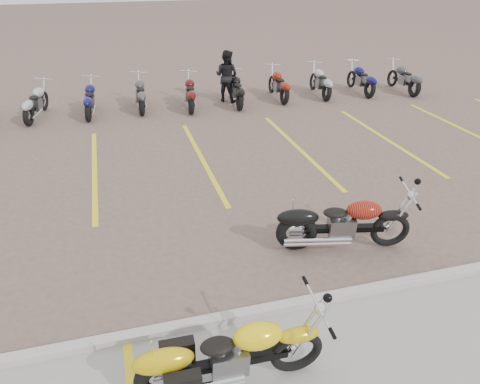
% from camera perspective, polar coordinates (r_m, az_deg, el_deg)
% --- Properties ---
extents(ground, '(100.00, 100.00, 0.00)m').
position_cam_1_polar(ground, '(8.77, 0.70, -5.86)').
color(ground, '#755B54').
rests_on(ground, ground).
extents(curb, '(60.00, 0.18, 0.12)m').
position_cam_1_polar(curb, '(7.22, 5.33, -13.76)').
color(curb, '#ADAAA3').
rests_on(curb, ground).
extents(parking_stripes, '(38.00, 5.50, 0.01)m').
position_cam_1_polar(parking_stripes, '(12.22, -4.64, 4.03)').
color(parking_stripes, yellow).
rests_on(parking_stripes, ground).
extents(yellow_cruiser, '(2.33, 0.35, 0.96)m').
position_cam_1_polar(yellow_cruiser, '(5.93, -1.65, -19.35)').
color(yellow_cruiser, black).
rests_on(yellow_cruiser, ground).
extents(flame_cruiser, '(2.37, 0.70, 0.99)m').
position_cam_1_polar(flame_cruiser, '(8.48, 12.08, -3.88)').
color(flame_cruiser, black).
rests_on(flame_cruiser, ground).
extents(person_b, '(1.11, 1.09, 1.80)m').
position_cam_1_polar(person_b, '(17.05, -1.64, 13.95)').
color(person_b, black).
rests_on(person_b, ground).
extents(bg_bike_row, '(17.38, 2.06, 1.10)m').
position_cam_1_polar(bg_bike_row, '(16.52, -6.35, 12.12)').
color(bg_bike_row, black).
rests_on(bg_bike_row, ground).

